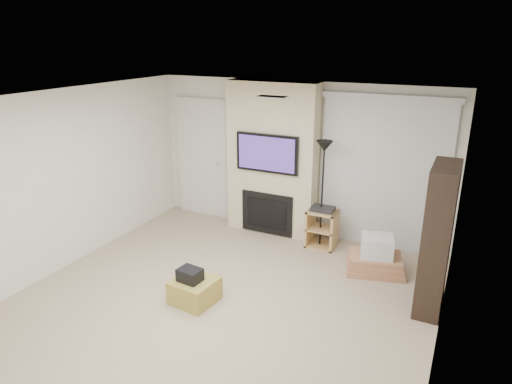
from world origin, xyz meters
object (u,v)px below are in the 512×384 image
at_px(floor_lamp, 324,165).
at_px(bookshelf, 437,239).
at_px(ottoman, 195,290).
at_px(av_stand, 322,226).
at_px(box_stack, 376,258).

distance_m(floor_lamp, bookshelf, 2.08).
xyz_separation_m(ottoman, floor_lamp, (0.90, 2.21, 1.19)).
xyz_separation_m(av_stand, box_stack, (0.94, -0.44, -0.15)).
relative_size(av_stand, bookshelf, 0.37).
bearing_deg(av_stand, bookshelf, -31.01).
xyz_separation_m(ottoman, av_stand, (0.93, 2.21, 0.20)).
relative_size(floor_lamp, av_stand, 2.57).
bearing_deg(ottoman, av_stand, 67.30).
height_order(floor_lamp, av_stand, floor_lamp).
height_order(av_stand, bookshelf, bookshelf).
bearing_deg(floor_lamp, bookshelf, -30.67).
bearing_deg(av_stand, box_stack, -25.19).
relative_size(ottoman, floor_lamp, 0.29).
relative_size(floor_lamp, box_stack, 1.86).
bearing_deg(box_stack, av_stand, 154.81).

